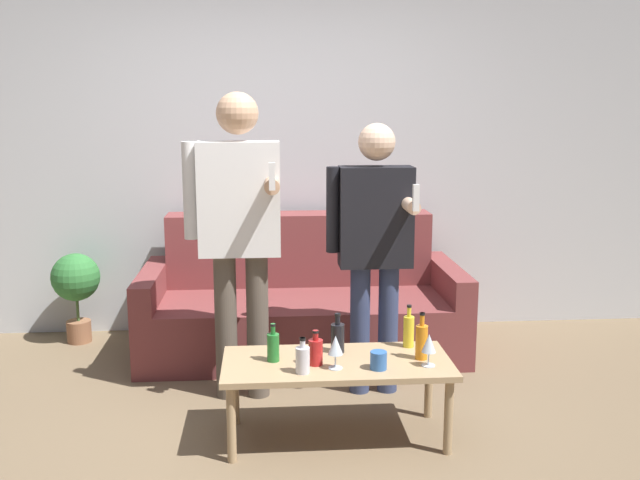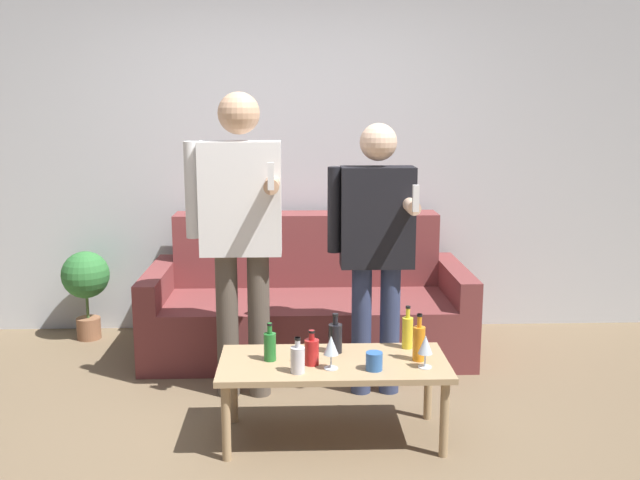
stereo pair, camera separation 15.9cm
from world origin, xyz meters
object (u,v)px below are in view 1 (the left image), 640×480
Objects in this scene: couch at (302,304)px; bottle_orange at (409,330)px; person_standing_right at (375,238)px; coffee_table at (337,369)px; person_standing_left at (239,223)px.

bottle_orange is (0.50, -1.19, 0.19)m from couch.
coffee_table is at bearing -114.99° from person_standing_right.
bottle_orange is 0.13× the size of person_standing_left.
person_standing_right is at bearing 107.30° from bottle_orange.
couch reaches higher than coffee_table.
bottle_orange is at bearing 24.27° from coffee_table.
person_standing_left is at bearing -179.11° from person_standing_right.
coffee_table is at bearing -49.00° from person_standing_left.
bottle_orange is (0.40, 0.18, 0.13)m from coffee_table.
couch is 9.40× the size of bottle_orange.
couch reaches higher than bottle_orange.
person_standing_right is at bearing 0.89° from person_standing_left.
person_standing_right reaches higher than coffee_table.
person_standing_left reaches higher than person_standing_right.
couch is at bearing 112.95° from bottle_orange.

